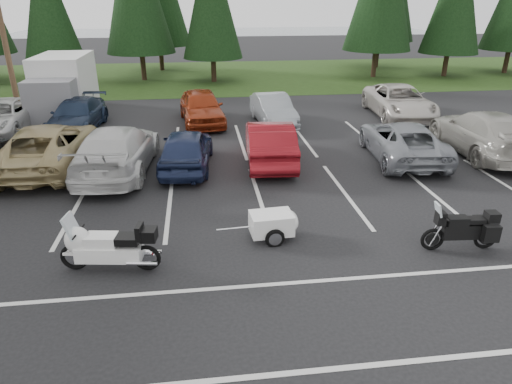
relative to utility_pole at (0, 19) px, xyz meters
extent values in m
plane|color=black|center=(10.00, -12.00, -4.70)|extent=(120.00, 120.00, 0.00)
cube|color=#1F3511|center=(10.00, 12.00, -4.69)|extent=(80.00, 16.00, 0.01)
cube|color=slate|center=(14.00, 43.00, -4.70)|extent=(70.00, 50.00, 0.02)
cylinder|color=#473321|center=(0.00, 0.00, -0.20)|extent=(0.26, 0.26, 9.00)
cube|color=silver|center=(10.00, -10.00, -4.69)|extent=(32.00, 16.00, 0.01)
cylinder|color=#332316|center=(-0.50, 9.40, -3.64)|extent=(0.36, 0.36, 2.11)
cone|color=black|center=(-0.50, 9.40, 0.58)|extent=(3.87, 3.87, 7.48)
cylinder|color=#332316|center=(5.00, 10.90, -3.39)|extent=(0.36, 0.36, 2.62)
cylinder|color=#332316|center=(10.00, 9.60, -3.57)|extent=(0.36, 0.36, 2.26)
cylinder|color=#332316|center=(22.00, 10.10, -3.35)|extent=(0.36, 0.36, 2.69)
cylinder|color=#332316|center=(27.50, 9.80, -3.53)|extent=(0.36, 0.36, 2.33)
cylinder|color=#332316|center=(33.00, 10.60, -3.46)|extent=(0.36, 0.36, 2.47)
cylinder|color=#332316|center=(6.00, 15.50, -3.34)|extent=(0.36, 0.36, 2.71)
cylinder|color=#332316|center=(24.00, 14.80, -3.20)|extent=(0.36, 0.36, 3.00)
imported|color=tan|center=(3.48, -7.40, -3.90)|extent=(2.67, 5.75, 1.59)
imported|color=silver|center=(5.94, -8.13, -3.89)|extent=(2.68, 5.73, 1.62)
imported|color=#1C2647|center=(8.30, -8.04, -3.98)|extent=(2.08, 4.35, 1.43)
imported|color=maroon|center=(11.31, -7.76, -3.93)|extent=(1.94, 4.76, 1.53)
imported|color=gray|center=(16.28, -8.01, -3.99)|extent=(2.83, 5.27, 1.41)
imported|color=#A6A298|center=(19.63, -7.83, -3.87)|extent=(2.67, 5.85, 1.66)
imported|color=silver|center=(0.06, -2.21, -4.00)|extent=(2.52, 5.11, 1.39)
imported|color=#172339|center=(3.33, -2.43, -4.01)|extent=(2.25, 4.87, 1.38)
imported|color=maroon|center=(8.94, -1.89, -3.91)|extent=(2.32, 4.81, 1.59)
imported|color=gray|center=(12.31, -2.46, -4.00)|extent=(1.81, 4.32, 1.39)
imported|color=beige|center=(18.86, -1.76, -3.93)|extent=(2.95, 5.69, 1.53)
camera|label=1|loc=(8.80, -23.55, 1.00)|focal=32.00mm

